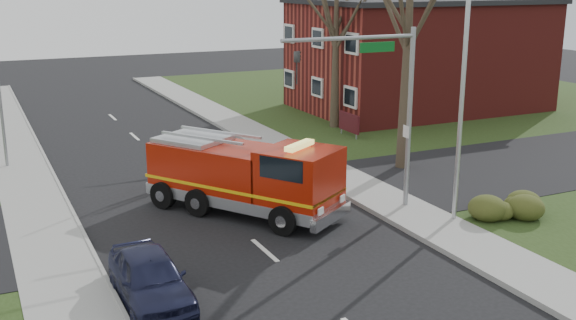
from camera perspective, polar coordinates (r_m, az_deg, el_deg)
name	(u,v)px	position (r m, az deg, el deg)	size (l,w,h in m)	color
ground	(265,251)	(21.84, -1.99, -7.67)	(120.00, 120.00, 0.00)	black
sidewalk_right	(423,220)	(24.77, 11.32, -4.98)	(2.40, 80.00, 0.15)	gray
sidewalk_left	(64,285)	(20.37, -18.44, -10.00)	(2.40, 80.00, 0.15)	gray
brick_building	(419,55)	(45.65, 11.02, 8.76)	(15.40, 10.40, 7.25)	maroon
health_center_sign	(349,123)	(36.88, 5.19, 3.16)	(0.12, 2.00, 1.40)	#420F15
hedge_corner	(503,204)	(25.63, 17.76, -3.54)	(2.80, 2.00, 0.90)	#2D3513
bare_tree_near	(410,4)	(30.12, 10.26, 12.87)	(6.00, 6.00, 12.00)	#31271D
bare_tree_far	(336,15)	(38.56, 4.11, 12.11)	(5.25, 5.25, 10.50)	#31271D
traffic_signal_mast	(381,88)	(24.25, 7.87, 6.07)	(5.29, 0.18, 6.80)	gray
streetlight_pole	(461,97)	(23.83, 14.41, 5.21)	(1.48, 0.16, 8.40)	#B7BABF
fire_engine	(246,178)	(24.90, -3.62, -1.53)	(6.09, 7.52, 2.96)	#9A1707
parked_car_maroon	(150,278)	(18.62, -11.60, -9.75)	(1.69, 4.20, 1.43)	#181B36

